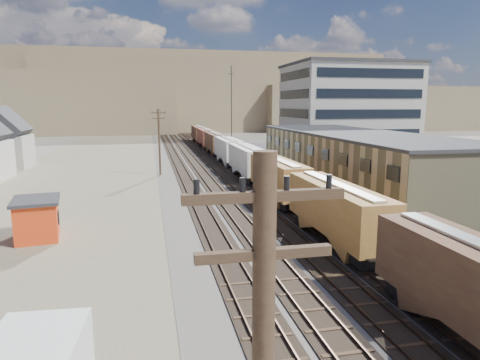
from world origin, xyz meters
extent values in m
plane|color=#6B6356|center=(0.00, 0.00, 0.00)|extent=(300.00, 300.00, 0.00)
cube|color=#4C4742|center=(0.00, 50.00, 0.03)|extent=(18.00, 200.00, 0.06)
cube|color=#6C644A|center=(-20.00, 40.00, 0.01)|extent=(24.00, 180.00, 0.03)
cube|color=#232326|center=(22.00, 35.00, 0.02)|extent=(26.00, 120.00, 0.04)
cube|color=black|center=(-5.00, 50.00, 0.10)|extent=(2.60, 200.00, 0.08)
cube|color=#38281E|center=(-5.72, 50.00, 0.22)|extent=(0.08, 200.00, 0.16)
cube|color=#38281E|center=(-4.28, 50.00, 0.22)|extent=(0.08, 200.00, 0.16)
cube|color=black|center=(-2.00, 50.00, 0.10)|extent=(2.60, 200.00, 0.08)
cube|color=#38281E|center=(-2.72, 50.00, 0.22)|extent=(0.08, 200.00, 0.16)
cube|color=#38281E|center=(-1.28, 50.00, 0.22)|extent=(0.08, 200.00, 0.16)
cube|color=black|center=(1.00, 50.00, 0.10)|extent=(2.60, 200.00, 0.08)
cube|color=#38281E|center=(0.28, 50.00, 0.22)|extent=(0.08, 200.00, 0.16)
cube|color=#38281E|center=(1.72, 50.00, 0.22)|extent=(0.08, 200.00, 0.16)
cube|color=black|center=(3.80, 50.00, 0.10)|extent=(2.60, 200.00, 0.08)
cube|color=#38281E|center=(3.08, 50.00, 0.22)|extent=(0.08, 200.00, 0.16)
cube|color=#38281E|center=(4.52, 50.00, 0.22)|extent=(0.08, 200.00, 0.16)
cube|color=black|center=(3.80, -4.05, 0.75)|extent=(2.20, 2.20, 0.90)
cube|color=black|center=(3.80, 1.00, 0.75)|extent=(2.20, 2.20, 0.90)
cube|color=black|center=(3.80, 11.15, 0.75)|extent=(2.20, 2.20, 0.90)
cube|color=olive|center=(3.80, 6.08, 2.90)|extent=(3.00, 13.34, 3.40)
cube|color=#B7B7B2|center=(3.80, 6.08, 4.68)|extent=(0.90, 12.32, 0.16)
cube|color=black|center=(3.80, 16.20, 0.75)|extent=(2.20, 2.20, 0.90)
cube|color=black|center=(3.80, 26.35, 0.75)|extent=(2.20, 2.20, 0.90)
cube|color=olive|center=(3.80, 21.28, 2.90)|extent=(3.00, 13.34, 3.40)
cube|color=#B7B7B2|center=(3.80, 21.28, 4.68)|extent=(0.90, 12.33, 0.16)
cube|color=black|center=(3.80, 31.40, 0.75)|extent=(2.20, 2.20, 0.90)
cube|color=black|center=(3.80, 41.55, 0.75)|extent=(2.20, 2.20, 0.90)
cube|color=silver|center=(3.80, 36.48, 2.90)|extent=(3.00, 13.34, 3.40)
cube|color=#B7B7B2|center=(3.80, 36.48, 4.68)|extent=(0.90, 12.33, 0.16)
cube|color=black|center=(3.80, 46.60, 0.75)|extent=(2.20, 2.20, 0.90)
cube|color=black|center=(3.80, 56.75, 0.75)|extent=(2.20, 2.20, 0.90)
cube|color=silver|center=(3.80, 51.68, 2.90)|extent=(3.00, 13.34, 3.40)
cube|color=#B7B7B2|center=(3.80, 51.68, 4.68)|extent=(0.90, 12.33, 0.16)
cube|color=black|center=(3.80, 61.80, 0.75)|extent=(2.20, 2.20, 0.90)
cube|color=black|center=(3.80, 71.95, 0.75)|extent=(2.20, 2.20, 0.90)
cube|color=#48291E|center=(3.80, 66.88, 2.90)|extent=(3.00, 13.34, 3.40)
cube|color=#B7B7B2|center=(3.80, 66.88, 4.68)|extent=(0.90, 12.32, 0.16)
cube|color=black|center=(3.80, 77.00, 0.75)|extent=(2.20, 2.20, 0.90)
cube|color=black|center=(3.80, 87.15, 0.75)|extent=(2.20, 2.20, 0.90)
cube|color=brown|center=(3.80, 82.08, 2.90)|extent=(3.00, 13.34, 3.40)
cube|color=#B7B7B2|center=(3.80, 82.08, 4.68)|extent=(0.90, 12.32, 0.16)
cube|color=black|center=(3.80, 92.20, 0.75)|extent=(2.20, 2.20, 0.90)
cube|color=black|center=(3.80, 102.35, 0.75)|extent=(2.20, 2.20, 0.90)
cube|color=#48291E|center=(3.80, 97.28, 2.90)|extent=(3.00, 13.34, 3.40)
cube|color=#B7B7B2|center=(3.80, 97.28, 4.68)|extent=(0.90, 12.32, 0.16)
cube|color=tan|center=(15.00, 25.00, 3.50)|extent=(12.00, 40.00, 7.00)
cube|color=#2D2D30|center=(15.00, 25.00, 7.10)|extent=(12.40, 40.40, 0.30)
cube|color=black|center=(8.95, 25.00, 2.20)|extent=(0.12, 36.00, 1.20)
cube|color=black|center=(8.95, 25.00, 5.20)|extent=(0.12, 36.00, 1.20)
cube|color=#9E998E|center=(28.00, 55.00, 9.00)|extent=(22.00, 18.00, 18.00)
cube|color=#2D2D30|center=(28.00, 55.00, 18.20)|extent=(22.60, 18.60, 0.50)
cube|color=black|center=(16.95, 55.00, 9.00)|extent=(0.12, 16.00, 16.00)
cube|color=black|center=(28.00, 45.95, 9.00)|extent=(20.00, 0.12, 16.00)
cube|color=#382619|center=(-8.50, -18.00, 9.40)|extent=(2.20, 0.14, 0.14)
cube|color=#382619|center=(-8.50, -18.00, 8.60)|extent=(1.90, 0.14, 0.14)
cylinder|color=black|center=(-7.90, -18.00, 9.55)|extent=(0.08, 0.08, 0.22)
cylinder|color=#382619|center=(-8.50, 42.00, 5.00)|extent=(0.32, 0.32, 10.00)
cube|color=#382619|center=(-8.50, 42.00, 9.40)|extent=(2.20, 0.14, 0.14)
cube|color=#382619|center=(-8.50, 42.00, 8.60)|extent=(1.90, 0.14, 0.14)
cylinder|color=black|center=(-7.90, 42.00, 9.55)|extent=(0.08, 0.08, 0.22)
cylinder|color=black|center=(6.00, 60.00, 9.00)|extent=(0.16, 0.16, 18.00)
cube|color=black|center=(6.00, 60.00, 16.50)|extent=(1.20, 0.08, 0.08)
cube|color=#9E998E|center=(-34.00, 55.00, 2.75)|extent=(8.00, 8.00, 5.50)
cube|color=#2D2D30|center=(-34.00, 55.00, 6.40)|extent=(8.15, 8.16, 8.15)
cube|color=brown|center=(-60.00, 150.00, 11.00)|extent=(120.00, 40.00, 22.00)
cube|color=brown|center=(20.00, 160.00, 14.00)|extent=(140.00, 45.00, 28.00)
cube|color=brown|center=(90.00, 150.00, 9.00)|extent=(110.00, 38.00, 18.00)
cube|color=brown|center=(-10.00, 180.00, 16.00)|extent=(200.00, 60.00, 32.00)
cube|color=red|center=(-18.94, 12.28, 1.53)|extent=(3.66, 4.50, 3.06)
cube|color=#2D2D30|center=(-18.94, 12.28, 3.16)|extent=(4.12, 4.97, 0.25)
cube|color=black|center=(-17.38, 12.53, 1.63)|extent=(0.26, 1.02, 1.02)
imported|color=navy|center=(27.65, 52.70, 0.78)|extent=(5.74, 5.87, 1.56)
imported|color=silver|center=(28.45, 61.53, 0.84)|extent=(3.58, 5.30, 1.68)
camera|label=1|loc=(-9.97, -23.32, 10.59)|focal=32.00mm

